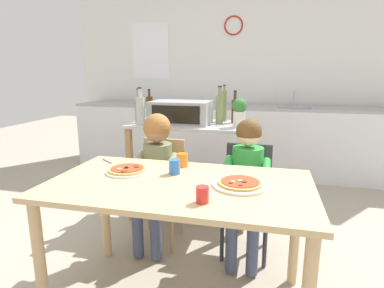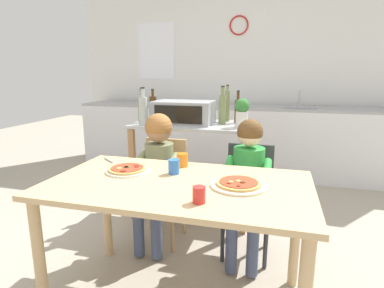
# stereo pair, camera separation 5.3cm
# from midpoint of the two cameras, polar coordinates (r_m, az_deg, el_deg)

# --- Properties ---
(ground_plane) EXTENTS (11.96, 11.96, 0.00)m
(ground_plane) POSITION_cam_midpoint_polar(r_m,az_deg,el_deg) (3.11, 4.98, -12.83)
(ground_plane) COLOR #A89E8C
(back_wall_tiled) EXTENTS (4.86, 0.14, 2.70)m
(back_wall_tiled) POSITION_cam_midpoint_polar(r_m,az_deg,el_deg) (4.65, 9.52, 12.73)
(back_wall_tiled) COLOR white
(back_wall_tiled) RESTS_ON ground
(kitchen_counter) EXTENTS (4.37, 0.60, 1.11)m
(kitchen_counter) POSITION_cam_midpoint_polar(r_m,az_deg,el_deg) (4.33, 8.59, 0.84)
(kitchen_counter) COLOR silver
(kitchen_counter) RESTS_ON ground
(kitchen_island_cart) EXTENTS (1.09, 0.59, 0.89)m
(kitchen_island_cart) POSITION_cam_midpoint_polar(r_m,az_deg,el_deg) (2.94, 0.83, -1.89)
(kitchen_island_cart) COLOR #B7BABF
(kitchen_island_cart) RESTS_ON ground
(toaster_oven) EXTENTS (0.54, 0.35, 0.20)m
(toaster_oven) POSITION_cam_midpoint_polar(r_m,az_deg,el_deg) (2.88, -1.00, 5.77)
(toaster_oven) COLOR #999BA0
(toaster_oven) RESTS_ON kitchen_island_cart
(bottle_dark_olive_oil) EXTENTS (0.07, 0.07, 0.31)m
(bottle_dark_olive_oil) POSITION_cam_midpoint_polar(r_m,az_deg,el_deg) (2.94, -8.57, 6.18)
(bottle_dark_olive_oil) COLOR olive
(bottle_dark_olive_oil) RESTS_ON kitchen_island_cart
(bottle_slim_sauce) EXTENTS (0.05, 0.05, 0.34)m
(bottle_slim_sauce) POSITION_cam_midpoint_polar(r_m,az_deg,el_deg) (3.02, 6.90, 6.94)
(bottle_slim_sauce) COLOR olive
(bottle_slim_sauce) RESTS_ON kitchen_island_cart
(bottle_clear_vinegar) EXTENTS (0.07, 0.07, 0.34)m
(bottle_clear_vinegar) POSITION_cam_midpoint_polar(r_m,az_deg,el_deg) (2.86, 6.04, 6.44)
(bottle_clear_vinegar) COLOR olive
(bottle_clear_vinegar) RESTS_ON kitchen_island_cart
(bottle_brown_beer) EXTENTS (0.07, 0.07, 0.33)m
(bottle_brown_beer) POSITION_cam_midpoint_polar(r_m,az_deg,el_deg) (2.81, -8.29, 6.13)
(bottle_brown_beer) COLOR #ADB7B2
(bottle_brown_beer) RESTS_ON kitchen_island_cart
(bottle_tall_green_wine) EXTENTS (0.06, 0.06, 0.30)m
(bottle_tall_green_wine) POSITION_cam_midpoint_polar(r_m,az_deg,el_deg) (2.92, 8.78, 6.06)
(bottle_tall_green_wine) COLOR #4C2D14
(bottle_tall_green_wine) RESTS_ON kitchen_island_cart
(bottle_squat_spirits) EXTENTS (0.07, 0.07, 0.30)m
(bottle_squat_spirits) POSITION_cam_midpoint_polar(r_m,az_deg,el_deg) (3.15, -6.58, 6.64)
(bottle_squat_spirits) COLOR #4C2D14
(bottle_squat_spirits) RESTS_ON kitchen_island_cart
(potted_herb_plant) EXTENTS (0.12, 0.12, 0.24)m
(potted_herb_plant) POSITION_cam_midpoint_polar(r_m,az_deg,el_deg) (2.70, 9.59, 5.80)
(potted_herb_plant) COLOR beige
(potted_herb_plant) RESTS_ON kitchen_island_cart
(dining_table) EXTENTS (1.44, 0.80, 0.76)m
(dining_table) POSITION_cam_midpoint_polar(r_m,az_deg,el_deg) (1.78, -1.72, -10.02)
(dining_table) COLOR tan
(dining_table) RESTS_ON ground
(dining_chair_left) EXTENTS (0.36, 0.36, 0.81)m
(dining_chair_left) POSITION_cam_midpoint_polar(r_m,az_deg,el_deg) (2.57, -4.72, -6.90)
(dining_chair_left) COLOR tan
(dining_chair_left) RESTS_ON ground
(dining_chair_right) EXTENTS (0.36, 0.36, 0.81)m
(dining_chair_right) POSITION_cam_midpoint_polar(r_m,az_deg,el_deg) (2.41, 10.77, -8.42)
(dining_chair_right) COLOR #333338
(dining_chair_right) RESTS_ON ground
(child_in_olive_shirt) EXTENTS (0.32, 0.42, 1.03)m
(child_in_olive_shirt) POSITION_cam_midpoint_polar(r_m,az_deg,el_deg) (2.40, -5.76, -3.27)
(child_in_olive_shirt) COLOR #424C6B
(child_in_olive_shirt) RESTS_ON ground
(child_in_green_shirt) EXTENTS (0.32, 0.42, 1.01)m
(child_in_green_shirt) POSITION_cam_midpoint_polar(r_m,az_deg,el_deg) (2.24, 10.68, -5.50)
(child_in_green_shirt) COLOR #424C6B
(child_in_green_shirt) RESTS_ON ground
(pizza_plate_white) EXTENTS (0.26, 0.26, 0.03)m
(pizza_plate_white) POSITION_cam_midpoint_polar(r_m,az_deg,el_deg) (1.95, -10.87, -4.57)
(pizza_plate_white) COLOR white
(pizza_plate_white) RESTS_ON dining_table
(pizza_plate_cream) EXTENTS (0.30, 0.30, 0.03)m
(pizza_plate_cream) POSITION_cam_midpoint_polar(r_m,az_deg,el_deg) (1.70, 9.31, -7.20)
(pizza_plate_cream) COLOR beige
(pizza_plate_cream) RESTS_ON dining_table
(drinking_cup_red) EXTENTS (0.06, 0.06, 0.08)m
(drinking_cup_red) POSITION_cam_midpoint_polar(r_m,az_deg,el_deg) (1.47, 2.31, -9.16)
(drinking_cup_red) COLOR red
(drinking_cup_red) RESTS_ON dining_table
(drinking_cup_orange) EXTENTS (0.07, 0.07, 0.09)m
(drinking_cup_orange) POSITION_cam_midpoint_polar(r_m,az_deg,el_deg) (2.02, -1.00, -2.90)
(drinking_cup_orange) COLOR orange
(drinking_cup_orange) RESTS_ON dining_table
(drinking_cup_blue) EXTENTS (0.07, 0.07, 0.09)m
(drinking_cup_blue) POSITION_cam_midpoint_polar(r_m,az_deg,el_deg) (1.87, -2.49, -4.11)
(drinking_cup_blue) COLOR blue
(drinking_cup_blue) RESTS_ON dining_table
(serving_spoon) EXTENTS (0.12, 0.10, 0.01)m
(serving_spoon) POSITION_cam_midpoint_polar(r_m,az_deg,el_deg) (2.22, -14.20, -2.83)
(serving_spoon) COLOR #B7BABF
(serving_spoon) RESTS_ON dining_table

